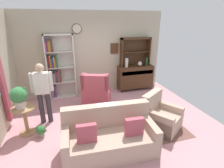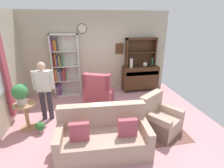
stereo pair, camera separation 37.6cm
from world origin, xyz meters
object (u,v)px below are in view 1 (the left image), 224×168
at_px(sideboard, 135,76).
at_px(potted_plant_small, 41,131).
at_px(coffee_table, 98,114).
at_px(couch_floral, 109,137).
at_px(bottle_wine, 147,61).
at_px(vase_tall, 127,63).
at_px(person_reading, 43,90).
at_px(armchair_floral, 160,117).
at_px(sideboard_hutch, 135,48).
at_px(wingback_chair, 96,94).
at_px(book_stack, 103,107).
at_px(potted_plant_large, 19,96).
at_px(vase_round, 140,64).
at_px(plant_stand, 25,118).
at_px(bookshelf, 58,67).

bearing_deg(sideboard, potted_plant_small, -147.11).
bearing_deg(coffee_table, couch_floral, -88.13).
bearing_deg(coffee_table, bottle_wine, 40.93).
bearing_deg(vase_tall, bottle_wine, -0.66).
height_order(vase_tall, person_reading, person_reading).
height_order(armchair_floral, coffee_table, armchair_floral).
xyz_separation_m(sideboard_hutch, wingback_chair, (-1.66, -0.99, -1.18)).
bearing_deg(armchair_floral, book_stack, 156.32).
bearing_deg(sideboard_hutch, potted_plant_large, -151.42).
distance_m(vase_round, plant_stand, 4.09).
height_order(vase_tall, armchair_floral, vase_tall).
bearing_deg(potted_plant_small, armchair_floral, -9.08).
xyz_separation_m(bookshelf, couch_floral, (0.89, -2.99, -0.74)).
bearing_deg(potted_plant_large, person_reading, 39.96).
height_order(bookshelf, plant_stand, bookshelf).
bearing_deg(bookshelf, plant_stand, -112.79).
relative_size(vase_round, potted_plant_small, 0.61).
distance_m(couch_floral, potted_plant_small, 1.61).
distance_m(sideboard, plant_stand, 3.96).
height_order(sideboard_hutch, couch_floral, sideboard_hutch).
relative_size(armchair_floral, potted_plant_large, 2.18).
height_order(sideboard_hutch, wingback_chair, sideboard_hutch).
relative_size(sideboard_hutch, potted_plant_small, 3.96).
relative_size(wingback_chair, book_stack, 5.01).
distance_m(sideboard, book_stack, 2.58).
distance_m(sideboard_hutch, potted_plant_large, 4.09).
xyz_separation_m(sideboard, armchair_floral, (-0.42, -2.50, -0.22)).
bearing_deg(sideboard_hutch, coffee_table, -130.83).
xyz_separation_m(vase_tall, couch_floral, (-1.43, -2.83, -0.77)).
xyz_separation_m(bookshelf, wingback_chair, (1.05, -0.96, -0.66)).
xyz_separation_m(potted_plant_large, coffee_table, (1.70, -0.21, -0.60)).
relative_size(vase_tall, plant_stand, 0.48).
bearing_deg(person_reading, sideboard, 25.05).
bearing_deg(vase_tall, plant_stand, -150.85).
height_order(sideboard_hutch, book_stack, sideboard_hutch).
xyz_separation_m(bookshelf, potted_plant_small, (-0.48, -2.15, -0.89)).
relative_size(vase_round, wingback_chair, 0.16).
height_order(armchair_floral, person_reading, person_reading).
bearing_deg(potted_plant_small, plant_stand, 143.37).
bearing_deg(vase_tall, sideboard, 11.63).
bearing_deg(couch_floral, bookshelf, 106.58).
xyz_separation_m(couch_floral, potted_plant_large, (-1.73, 1.08, 0.64)).
height_order(coffee_table, book_stack, book_stack).
relative_size(sideboard, bottle_wine, 4.15).
bearing_deg(person_reading, potted_plant_small, -98.12).
distance_m(bookshelf, potted_plant_small, 2.37).
relative_size(armchair_floral, person_reading, 0.68).
xyz_separation_m(sideboard_hutch, book_stack, (-1.70, -2.05, -1.09)).
bearing_deg(potted_plant_large, armchair_floral, -12.27).
relative_size(plant_stand, book_stack, 3.20).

